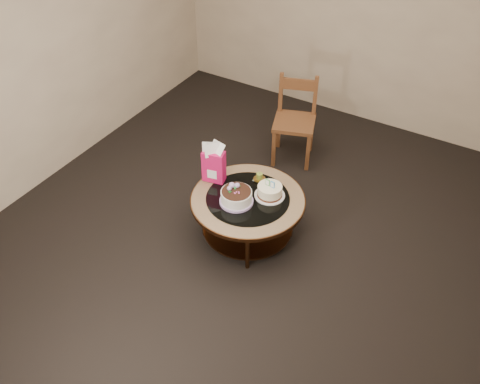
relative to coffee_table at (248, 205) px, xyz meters
The scene contains 8 objects.
ground 0.38m from the coffee_table, 164.05° to the left, with size 5.00×5.00×0.00m, color black.
room_walls 1.16m from the coffee_table, 164.05° to the left, with size 4.52×5.02×2.61m.
coffee_table is the anchor object (origin of this frame).
decorated_cake 0.18m from the coffee_table, 120.31° to the right, with size 0.30×0.30×0.17m.
cream_cake 0.24m from the coffee_table, 38.95° to the left, with size 0.27×0.27×0.17m.
gift_bag 0.49m from the coffee_table, behind, with size 0.22×0.17×0.40m.
pillar_candle 0.29m from the coffee_table, 97.31° to the left, with size 0.11×0.11×0.08m.
dining_chair 1.37m from the coffee_table, 98.66° to the left, with size 0.54×0.54×0.92m.
Camera 1 is at (1.76, -3.10, 3.52)m, focal length 40.00 mm.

